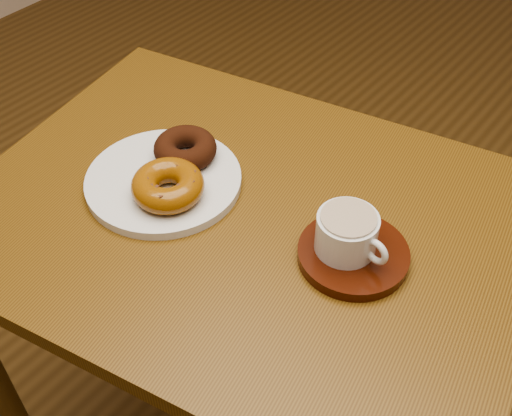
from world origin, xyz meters
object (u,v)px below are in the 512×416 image
Objects in this scene: donut_plate at (164,180)px; saucer at (353,254)px; coffee_cup at (348,233)px; cafe_table at (247,266)px.

saucer reaches higher than donut_plate.
donut_plate is 1.57× the size of saucer.
coffee_cup is at bearing -166.10° from saucer.
saucer is at bearing -3.90° from cafe_table.
cafe_table is at bearing -165.78° from coffee_cup.
coffee_cup is at bearing -4.45° from cafe_table.
coffee_cup reaches higher than cafe_table.
donut_plate is at bearing -170.82° from saucer.
cafe_table is at bearing 12.65° from donut_plate.
donut_plate reaches higher than cafe_table.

